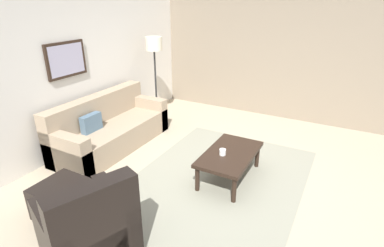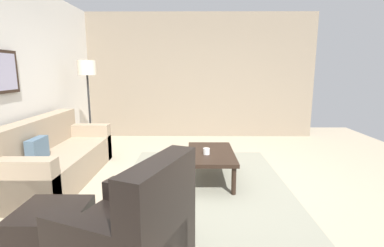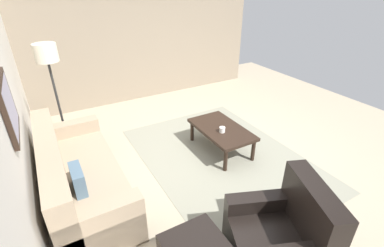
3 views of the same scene
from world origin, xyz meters
name	(u,v)px [view 3 (image 3 of 3)]	position (x,y,z in m)	size (l,w,h in m)	color
ground_plane	(222,158)	(0.00, 0.00, 0.00)	(8.00, 8.00, 0.00)	tan
rear_partition	(2,115)	(0.00, 2.60, 1.40)	(6.00, 0.12, 2.80)	silver
stone_feature_panel	(146,35)	(3.00, 0.00, 1.40)	(0.12, 5.20, 2.80)	gray
area_rug	(222,157)	(0.00, 0.00, 0.00)	(3.17, 2.25, 0.01)	gray
couch_main	(76,180)	(0.18, 2.12, 0.30)	(2.14, 0.85, 0.88)	gray
armchair_leather	(282,241)	(-1.76, 0.57, 0.31)	(1.04, 1.04, 0.95)	black
coffee_table	(221,131)	(0.21, -0.11, 0.36)	(1.10, 0.64, 0.41)	black
cup	(222,130)	(0.10, -0.04, 0.45)	(0.09, 0.09, 0.08)	white
lamp_standing	(49,64)	(1.56, 2.06, 1.41)	(0.32, 0.32, 1.71)	black
framed_artwork	(9,106)	(-0.14, 2.51, 1.52)	(0.71, 0.04, 0.54)	black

